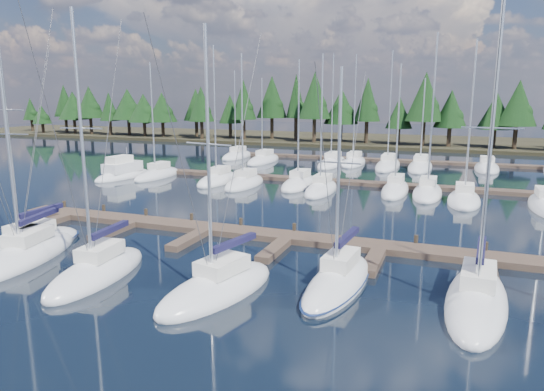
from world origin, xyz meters
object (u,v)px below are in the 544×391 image
at_px(front_sailboat_0, 26,255).
at_px(main_dock, 286,240).
at_px(front_sailboat_3, 218,288).
at_px(front_sailboat_1, 27,246).
at_px(motor_yacht_left, 123,174).
at_px(front_sailboat_4, 338,282).
at_px(front_sailboat_5, 476,300).
at_px(front_sailboat_2, 97,272).

bearing_deg(front_sailboat_0, main_dock, 33.18).
xyz_separation_m(front_sailboat_0, front_sailboat_3, (12.76, -0.44, 0.00)).
distance_m(front_sailboat_0, front_sailboat_1, 1.88).
xyz_separation_m(front_sailboat_1, motor_yacht_left, (-11.91, 24.76, 0.18)).
xyz_separation_m(main_dock, front_sailboat_0, (-13.13, -8.59, 0.08)).
relative_size(front_sailboat_3, front_sailboat_4, 1.15).
distance_m(front_sailboat_0, front_sailboat_3, 12.76).
bearing_deg(front_sailboat_4, front_sailboat_5, 0.47).
bearing_deg(front_sailboat_5, motor_yacht_left, 148.00).
xyz_separation_m(front_sailboat_4, motor_yacht_left, (-31.27, 23.60, 0.19)).
bearing_deg(front_sailboat_3, front_sailboat_5, 14.19).
height_order(main_dock, front_sailboat_1, front_sailboat_1).
xyz_separation_m(front_sailboat_0, front_sailboat_1, (-1.36, 1.30, 0.01)).
xyz_separation_m(front_sailboat_5, motor_yacht_left, (-37.69, 23.55, 0.18)).
height_order(main_dock, front_sailboat_5, front_sailboat_5).
bearing_deg(front_sailboat_5, front_sailboat_4, -179.53).
distance_m(front_sailboat_1, front_sailboat_5, 25.81).
bearing_deg(front_sailboat_0, front_sailboat_2, -7.45).
relative_size(front_sailboat_0, front_sailboat_4, 1.16).
relative_size(main_dock, front_sailboat_1, 2.81).
bearing_deg(front_sailboat_2, front_sailboat_0, 172.55).
bearing_deg(front_sailboat_5, main_dock, 151.74).
height_order(front_sailboat_2, front_sailboat_5, front_sailboat_5).
bearing_deg(main_dock, front_sailboat_1, -153.31).
bearing_deg(motor_yacht_left, front_sailboat_3, -45.53).
height_order(main_dock, front_sailboat_4, front_sailboat_4).
xyz_separation_m(front_sailboat_3, front_sailboat_5, (11.67, 2.95, 0.01)).
relative_size(front_sailboat_0, front_sailboat_5, 0.91).
xyz_separation_m(front_sailboat_0, front_sailboat_4, (18.01, 2.46, -0.01)).
bearing_deg(motor_yacht_left, front_sailboat_1, -64.32).
bearing_deg(front_sailboat_3, front_sailboat_2, -177.33).
bearing_deg(front_sailboat_3, motor_yacht_left, 134.47).
distance_m(front_sailboat_0, front_sailboat_5, 24.56).
height_order(front_sailboat_4, motor_yacht_left, front_sailboat_4).
height_order(front_sailboat_0, front_sailboat_1, front_sailboat_1).
relative_size(front_sailboat_2, front_sailboat_5, 0.97).
relative_size(main_dock, front_sailboat_0, 3.29).
relative_size(main_dock, motor_yacht_left, 5.05).
distance_m(front_sailboat_0, motor_yacht_left, 29.24).
relative_size(front_sailboat_0, front_sailboat_3, 1.01).
bearing_deg(front_sailboat_4, front_sailboat_3, -151.13).
xyz_separation_m(front_sailboat_2, front_sailboat_3, (6.94, 0.32, -0.01)).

